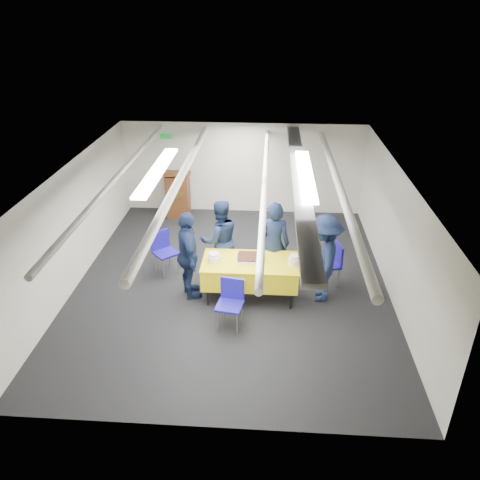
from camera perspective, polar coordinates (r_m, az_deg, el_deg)
name	(u,v)px	position (r m, az deg, el deg)	size (l,w,h in m)	color
ground	(232,282)	(9.24, -1.02, -5.17)	(7.00, 7.00, 0.00)	black
room_shell	(238,189)	(8.77, -0.28, 6.27)	(6.00, 7.00, 2.30)	silver
serving_table	(250,271)	(8.52, 1.24, -3.83)	(1.73, 0.87, 0.77)	black
sheet_cake	(251,258)	(8.44, 1.31, -2.18)	(0.49, 0.38, 0.09)	white
plate_stack_left	(214,258)	(8.38, -3.17, -2.16)	(0.24, 0.24, 0.17)	white
plate_stack_right	(294,260)	(8.34, 6.63, -2.45)	(0.21, 0.21, 0.18)	white
podium	(178,194)	(11.87, -7.57, 5.64)	(0.62, 0.53, 1.25)	brown
chair_near	(231,298)	(7.84, -1.12, -7.14)	(0.49, 0.49, 0.87)	gray
chair_right	(333,260)	(9.09, 11.22, -2.43)	(0.51, 0.51, 0.87)	gray
chair_left	(163,248)	(9.48, -9.35, -0.93)	(0.59, 0.59, 0.87)	gray
sailor_a	(273,244)	(8.82, 4.08, -0.51)	(0.62, 0.41, 1.71)	#0E1833
sailor_b	(220,240)	(9.05, -2.47, 0.02)	(0.79, 0.62, 1.63)	#0E1833
sailor_c	(188,256)	(8.48, -6.31, -1.95)	(0.99, 0.41, 1.69)	#0E1833
sailor_d	(324,259)	(8.50, 10.16, -2.25)	(1.08, 0.62, 1.67)	#0E1833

